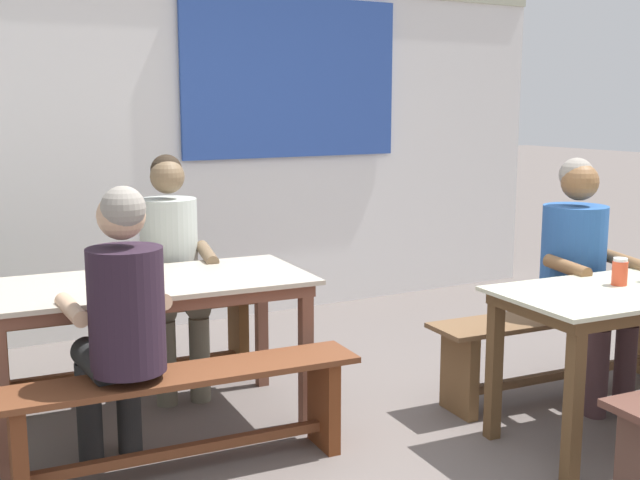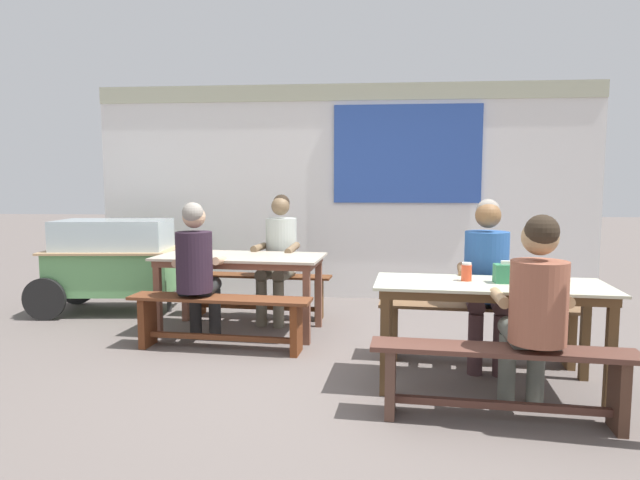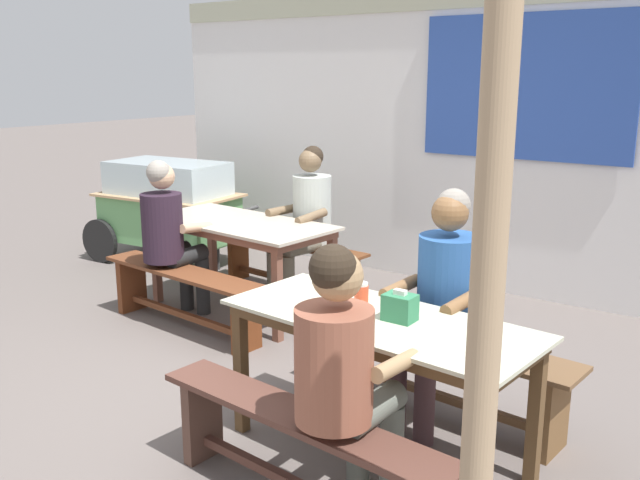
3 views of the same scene
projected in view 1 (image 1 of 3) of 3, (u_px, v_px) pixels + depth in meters
The scene contains 10 objects.
ground_plane at pixel (425, 466), 3.52m from camera, with size 40.00×40.00×0.00m, color #635A55.
backdrop_wall at pixel (196, 133), 5.67m from camera, with size 6.11×0.23×2.61m.
dining_table_far at pixel (148, 296), 3.86m from camera, with size 1.61×0.86×0.74m.
bench_far_back at pixel (127, 337), 4.45m from camera, with size 1.57×0.38×0.46m.
bench_far_front at pixel (183, 406), 3.40m from camera, with size 1.59×0.41×0.46m.
bench_near_back at pixel (563, 340), 4.35m from camera, with size 1.61×0.44×0.46m.
person_left_back_turned at pixel (122, 316), 3.29m from camera, with size 0.43×0.53×1.27m.
person_center_facing at pixel (171, 259), 4.41m from camera, with size 0.48×0.58×1.31m.
person_right_near_table at pixel (581, 264), 4.24m from camera, with size 0.49×0.57×1.30m.
condiment_jar at pixel (620, 272), 3.74m from camera, with size 0.07×0.07×0.13m.
Camera 1 is at (-2.04, -2.64, 1.59)m, focal length 44.67 mm.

